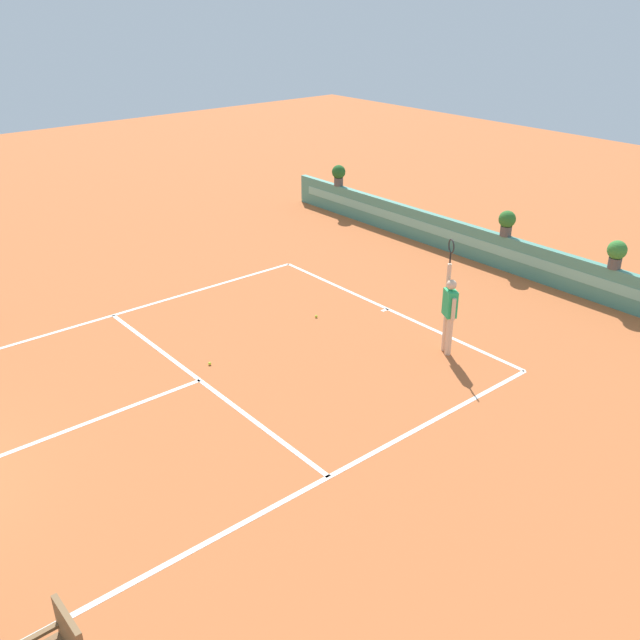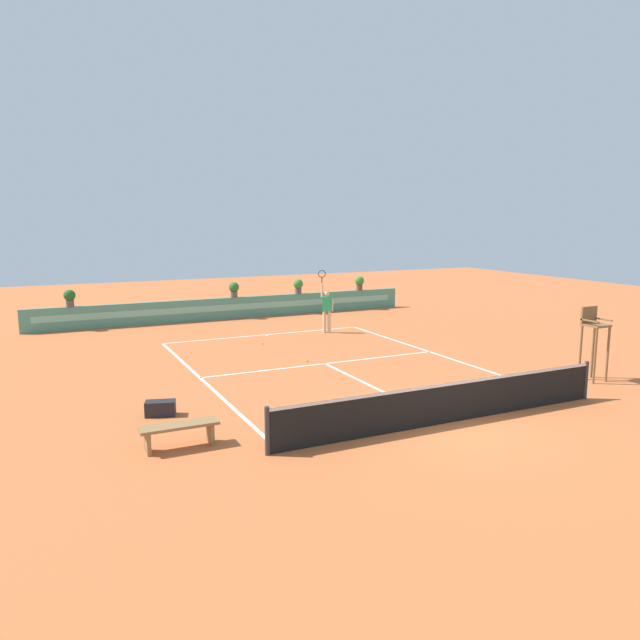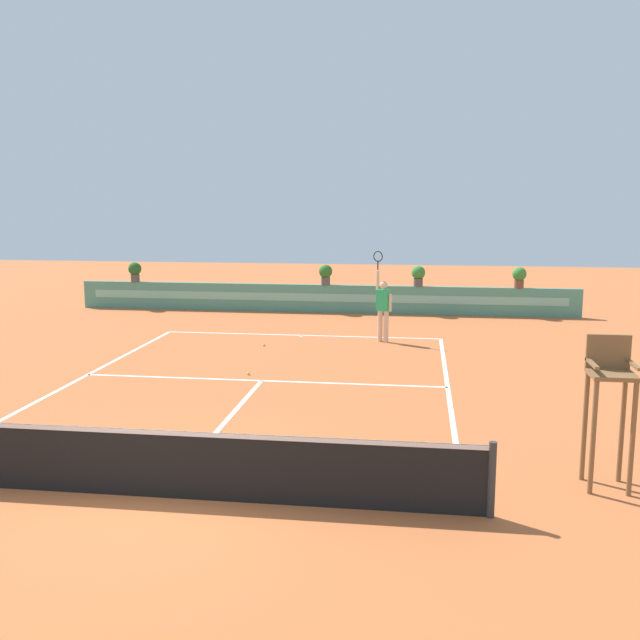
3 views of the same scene
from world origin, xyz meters
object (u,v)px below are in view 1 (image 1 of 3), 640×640
object	(u,v)px
tennis_player	(449,309)
tennis_ball_near_baseline	(210,364)
potted_plant_right	(617,253)
tennis_ball_mid_court	(316,316)
potted_plant_far_left	(339,174)
potted_plant_centre	(507,222)

from	to	relation	value
tennis_player	tennis_ball_near_baseline	bearing A→B (deg)	-123.42
tennis_ball_near_baseline	potted_plant_right	distance (m)	10.33
tennis_ball_near_baseline	potted_plant_right	xyz separation A→B (m)	(3.84, 9.48, 1.38)
tennis_ball_mid_court	potted_plant_far_left	xyz separation A→B (m)	(-6.24, 6.20, 1.38)
potted_plant_centre	potted_plant_far_left	bearing A→B (deg)	180.00
tennis_player	potted_plant_centre	world-z (taller)	tennis_player
tennis_player	potted_plant_right	xyz separation A→B (m)	(0.96, 5.13, 0.36)
tennis_player	potted_plant_centre	xyz separation A→B (m)	(-2.32, 5.13, 0.36)
potted_plant_centre	tennis_ball_near_baseline	bearing A→B (deg)	-93.35
tennis_ball_near_baseline	tennis_ball_mid_court	world-z (taller)	same
potted_plant_right	potted_plant_centre	bearing A→B (deg)	180.00
potted_plant_far_left	potted_plant_centre	world-z (taller)	same
potted_plant_centre	potted_plant_right	xyz separation A→B (m)	(3.29, 0.00, 0.00)
tennis_ball_near_baseline	tennis_ball_mid_court	size ratio (longest dim) A/B	1.00
tennis_ball_mid_court	potted_plant_right	distance (m)	7.61
tennis_player	potted_plant_centre	bearing A→B (deg)	114.37
tennis_player	tennis_ball_near_baseline	distance (m)	5.32
tennis_ball_near_baseline	potted_plant_right	bearing A→B (deg)	67.95
tennis_ball_near_baseline	tennis_ball_mid_court	xyz separation A→B (m)	(-0.35, 3.28, 0.00)
tennis_ball_mid_court	potted_plant_centre	bearing A→B (deg)	81.68
tennis_ball_near_baseline	potted_plant_far_left	size ratio (longest dim) A/B	0.09
tennis_ball_mid_court	potted_plant_centre	xyz separation A→B (m)	(0.91, 6.20, 1.38)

